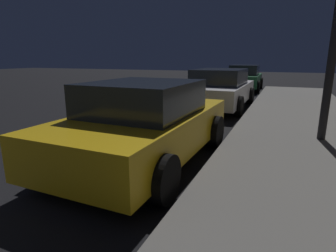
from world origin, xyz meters
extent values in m
cube|color=gold|center=(2.85, 4.34, 0.57)|extent=(1.96, 4.13, 0.64)
cube|color=#1E2328|center=(2.85, 4.27, 1.15)|extent=(1.69, 1.94, 0.56)
cylinder|color=black|center=(1.93, 5.62, 0.33)|extent=(0.23, 0.66, 0.66)
cylinder|color=black|center=(3.83, 5.58, 0.33)|extent=(0.23, 0.66, 0.66)
cylinder|color=black|center=(1.87, 3.09, 0.33)|extent=(0.23, 0.66, 0.66)
cylinder|color=black|center=(3.77, 3.05, 0.33)|extent=(0.23, 0.66, 0.66)
cube|color=silver|center=(2.85, 10.32, 0.57)|extent=(1.95, 4.47, 0.64)
cube|color=#1E2328|center=(2.85, 10.28, 1.15)|extent=(1.69, 2.39, 0.56)
cylinder|color=black|center=(1.91, 11.71, 0.33)|extent=(0.23, 0.66, 0.66)
cylinder|color=black|center=(3.82, 11.68, 0.33)|extent=(0.23, 0.66, 0.66)
cylinder|color=black|center=(1.88, 8.95, 0.33)|extent=(0.23, 0.66, 0.66)
cylinder|color=black|center=(3.79, 8.93, 0.33)|extent=(0.23, 0.66, 0.66)
cube|color=#19592D|center=(2.85, 16.79, 0.57)|extent=(1.79, 4.11, 0.64)
cube|color=#1E2328|center=(2.85, 16.78, 1.15)|extent=(1.55, 2.03, 0.56)
cylinder|color=black|center=(1.96, 18.03, 0.33)|extent=(0.23, 0.66, 0.66)
cylinder|color=black|center=(3.69, 18.07, 0.33)|extent=(0.23, 0.66, 0.66)
cylinder|color=black|center=(2.01, 15.51, 0.33)|extent=(0.23, 0.66, 0.66)
cylinder|color=black|center=(3.74, 15.54, 0.33)|extent=(0.23, 0.66, 0.66)
camera|label=1|loc=(5.07, 0.11, 1.82)|focal=29.44mm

